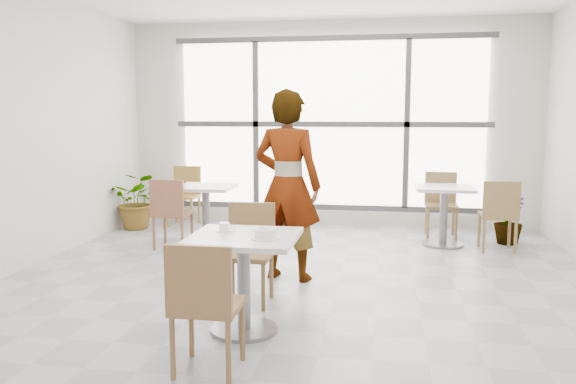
% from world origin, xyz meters
% --- Properties ---
extents(floor, '(7.00, 7.00, 0.00)m').
position_xyz_m(floor, '(0.00, 0.00, 0.00)').
color(floor, '#9E9EA5').
rests_on(floor, ground).
extents(wall_back, '(6.00, 0.00, 6.00)m').
position_xyz_m(wall_back, '(0.00, 3.50, 1.50)').
color(wall_back, silver).
rests_on(wall_back, ground).
extents(wall_front, '(6.00, 0.00, 6.00)m').
position_xyz_m(wall_front, '(0.00, -3.50, 1.50)').
color(wall_front, silver).
rests_on(wall_front, ground).
extents(window, '(4.60, 0.07, 2.52)m').
position_xyz_m(window, '(0.00, 3.44, 1.50)').
color(window, white).
rests_on(window, ground).
extents(main_table, '(0.80, 0.80, 0.75)m').
position_xyz_m(main_table, '(-0.24, -0.93, 0.52)').
color(main_table, silver).
rests_on(main_table, ground).
extents(chair_near, '(0.42, 0.42, 0.87)m').
position_xyz_m(chair_near, '(-0.30, -1.71, 0.50)').
color(chair_near, olive).
rests_on(chair_near, ground).
extents(chair_far, '(0.42, 0.42, 0.87)m').
position_xyz_m(chair_far, '(-0.37, -0.20, 0.50)').
color(chair_far, olive).
rests_on(chair_far, ground).
extents(oatmeal_bowl, '(0.21, 0.21, 0.10)m').
position_xyz_m(oatmeal_bowl, '(-0.04, -1.03, 0.79)').
color(oatmeal_bowl, white).
rests_on(oatmeal_bowl, main_table).
extents(coffee_cup, '(0.16, 0.13, 0.07)m').
position_xyz_m(coffee_cup, '(-0.42, -0.81, 0.78)').
color(coffee_cup, white).
rests_on(coffee_cup, main_table).
extents(person, '(0.77, 0.59, 1.89)m').
position_xyz_m(person, '(-0.14, 0.55, 0.95)').
color(person, black).
rests_on(person, ground).
extents(bg_table_left, '(0.70, 0.70, 0.75)m').
position_xyz_m(bg_table_left, '(-1.43, 1.94, 0.49)').
color(bg_table_left, silver).
rests_on(bg_table_left, ground).
extents(bg_table_right, '(0.70, 0.70, 0.75)m').
position_xyz_m(bg_table_right, '(1.55, 2.36, 0.49)').
color(bg_table_right, silver).
rests_on(bg_table_right, ground).
extents(bg_chair_left_near, '(0.42, 0.42, 0.87)m').
position_xyz_m(bg_chair_left_near, '(-1.77, 1.58, 0.50)').
color(bg_chair_left_near, brown).
rests_on(bg_chair_left_near, ground).
extents(bg_chair_left_far, '(0.42, 0.42, 0.87)m').
position_xyz_m(bg_chair_left_far, '(-2.14, 3.18, 0.50)').
color(bg_chair_left_far, olive).
rests_on(bg_chair_left_far, ground).
extents(bg_chair_right_near, '(0.42, 0.42, 0.87)m').
position_xyz_m(bg_chair_right_near, '(2.16, 2.07, 0.50)').
color(bg_chair_right_near, olive).
rests_on(bg_chair_right_near, ground).
extents(bg_chair_right_far, '(0.42, 0.42, 0.87)m').
position_xyz_m(bg_chair_right_far, '(1.56, 2.90, 0.50)').
color(bg_chair_right_far, olive).
rests_on(bg_chair_right_far, ground).
extents(plant_left, '(0.78, 0.69, 0.82)m').
position_xyz_m(plant_left, '(-2.70, 2.74, 0.41)').
color(plant_left, '#3F733C').
rests_on(plant_left, ground).
extents(plant_right, '(0.46, 0.46, 0.64)m').
position_xyz_m(plant_right, '(2.37, 2.58, 0.32)').
color(plant_right, '#467E3C').
rests_on(plant_right, ground).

